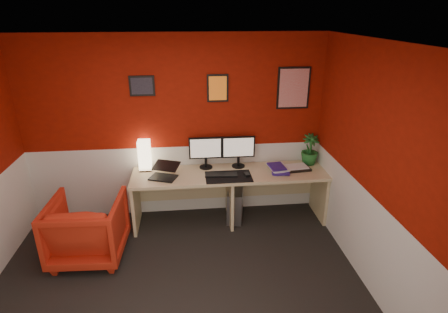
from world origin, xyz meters
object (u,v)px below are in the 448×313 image
potted_plant (310,149)px  armchair (88,228)px  desk (230,197)px  zen_tray (296,168)px  shoji_lamp (145,156)px  monitor_left (206,148)px  pc_tower (235,204)px  laptop (163,170)px  monitor_right (239,147)px

potted_plant → armchair: (-2.90, -0.79, -0.57)m
desk → zen_tray: size_ratio=7.43×
armchair → potted_plant: bearing=-161.9°
shoji_lamp → zen_tray: size_ratio=1.14×
zen_tray → armchair: 2.76m
monitor_left → armchair: size_ratio=0.70×
potted_plant → monitor_left: bearing=179.4°
monitor_left → zen_tray: 1.27m
shoji_lamp → pc_tower: bearing=-7.8°
shoji_lamp → laptop: (0.25, -0.29, -0.09)m
potted_plant → desk: bearing=-170.7°
laptop → potted_plant: 2.04m
monitor_left → monitor_right: 0.45m
shoji_lamp → monitor_right: size_ratio=0.69×
desk → pc_tower: size_ratio=5.78×
desk → monitor_left: size_ratio=4.48×
zen_tray → potted_plant: bearing=34.8°
monitor_left → laptop: bearing=-154.0°
monitor_left → armchair: monitor_left is taller
zen_tray → shoji_lamp: bearing=174.7°
potted_plant → zen_tray: bearing=-145.2°
laptop → zen_tray: size_ratio=0.94×
desk → monitor_left: (-0.31, 0.20, 0.66)m
monitor_left → monitor_right: bearing=-0.8°
monitor_right → pc_tower: 0.81m
laptop → shoji_lamp: bearing=151.6°
monitor_right → armchair: bearing=-157.0°
monitor_left → potted_plant: bearing=-0.6°
desk → monitor_left: monitor_left is taller
monitor_right → zen_tray: size_ratio=1.66×
shoji_lamp → armchair: size_ratio=0.48×
armchair → zen_tray: bearing=-163.9°
laptop → pc_tower: laptop is taller
zen_tray → pc_tower: 0.98m
monitor_left → potted_plant: (1.45, -0.02, -0.07)m
shoji_lamp → zen_tray: shoji_lamp is taller
monitor_left → armchair: (-1.44, -0.81, -0.64)m
monitor_left → monitor_right: (0.45, -0.01, 0.00)m
monitor_right → zen_tray: 0.84m
shoji_lamp → armchair: shoji_lamp is taller
desk → armchair: 1.85m
potted_plant → pc_tower: 1.29m
laptop → potted_plant: size_ratio=0.77×
shoji_lamp → armchair: 1.17m
laptop → pc_tower: bearing=28.8°
desk → pc_tower: 0.17m
monitor_right → potted_plant: (1.00, -0.01, -0.07)m
pc_tower → zen_tray: bearing=10.5°
monitor_left → pc_tower: monitor_left is taller
armchair → pc_tower: bearing=-157.5°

